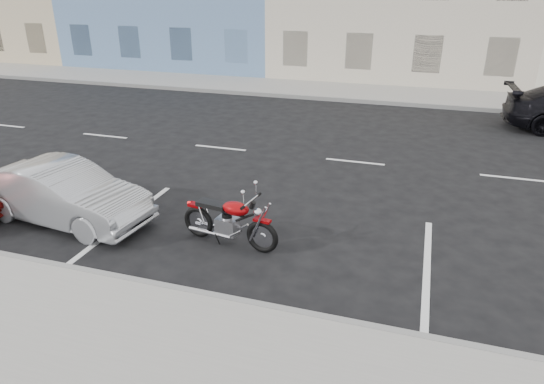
% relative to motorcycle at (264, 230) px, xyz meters
% --- Properties ---
extents(ground, '(120.00, 120.00, 0.00)m').
position_rel_motorcycle_xyz_m(ground, '(2.86, 5.33, -0.46)').
color(ground, black).
rests_on(ground, ground).
extents(sidewalk_near, '(80.00, 3.40, 0.15)m').
position_rel_motorcycle_xyz_m(sidewalk_near, '(-2.14, -3.37, -0.38)').
color(sidewalk_near, gray).
rests_on(sidewalk_near, ground).
extents(sidewalk_far, '(80.00, 3.40, 0.15)m').
position_rel_motorcycle_xyz_m(sidewalk_far, '(-2.14, 14.03, -0.38)').
color(sidewalk_far, gray).
rests_on(sidewalk_far, ground).
extents(curb_near, '(80.00, 0.12, 0.16)m').
position_rel_motorcycle_xyz_m(curb_near, '(-2.14, -1.67, -0.38)').
color(curb_near, gray).
rests_on(curb_near, ground).
extents(curb_far, '(80.00, 0.12, 0.16)m').
position_rel_motorcycle_xyz_m(curb_far, '(-2.14, 12.33, -0.38)').
color(curb_far, gray).
rests_on(curb_far, ground).
extents(motorcycle, '(2.00, 0.68, 1.00)m').
position_rel_motorcycle_xyz_m(motorcycle, '(0.00, 0.00, 0.00)').
color(motorcycle, black).
rests_on(motorcycle, ground).
extents(sedan_silver, '(3.82, 1.71, 1.22)m').
position_rel_motorcycle_xyz_m(sedan_silver, '(-4.26, -0.01, 0.15)').
color(sedan_silver, '#A3A5AA').
rests_on(sedan_silver, ground).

